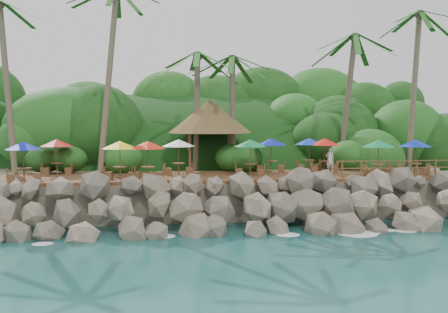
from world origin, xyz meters
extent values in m
plane|color=#19514F|center=(0.00, 0.00, 0.00)|extent=(140.00, 140.00, 0.00)
cube|color=gray|center=(0.00, 16.00, 1.05)|extent=(32.00, 25.20, 2.10)
ellipsoid|color=#143811|center=(0.00, 23.50, 0.00)|extent=(44.80, 28.00, 15.40)
cube|color=brown|center=(0.00, 6.00, 2.20)|extent=(26.00, 5.00, 0.20)
ellipsoid|color=white|center=(-9.00, 0.30, 0.03)|extent=(1.20, 0.80, 0.06)
ellipsoid|color=white|center=(-6.00, 0.30, 0.03)|extent=(1.20, 0.80, 0.06)
ellipsoid|color=white|center=(-3.00, 0.30, 0.03)|extent=(1.20, 0.80, 0.06)
ellipsoid|color=white|center=(0.00, 0.30, 0.03)|extent=(1.20, 0.80, 0.06)
ellipsoid|color=white|center=(3.00, 0.30, 0.03)|extent=(1.20, 0.80, 0.06)
ellipsoid|color=white|center=(6.00, 0.30, 0.03)|extent=(1.20, 0.80, 0.06)
ellipsoid|color=white|center=(9.00, 0.30, 0.03)|extent=(1.20, 0.80, 0.06)
cylinder|color=brown|center=(-12.94, 8.76, 7.58)|extent=(1.48, 1.81, 10.48)
cylinder|color=brown|center=(-6.86, 8.56, 8.14)|extent=(1.43, 2.69, 11.50)
cylinder|color=brown|center=(-1.41, 9.07, 6.04)|extent=(0.64, 0.75, 7.48)
ellipsoid|color=#23601E|center=(-1.41, 9.07, 9.77)|extent=(6.00, 6.00, 2.40)
cylinder|color=brown|center=(0.91, 9.05, 5.94)|extent=(0.51, 0.91, 7.29)
ellipsoid|color=#23601E|center=(0.91, 9.05, 9.58)|extent=(6.00, 6.00, 2.40)
cylinder|color=brown|center=(13.03, 8.53, 7.54)|extent=(1.41, 1.33, 10.44)
ellipsoid|color=#23601E|center=(13.03, 8.53, 12.77)|extent=(6.00, 6.00, 2.40)
cylinder|color=brown|center=(8.66, 9.09, 6.71)|extent=(0.96, 1.49, 8.79)
ellipsoid|color=#23601E|center=(8.66, 9.09, 11.12)|extent=(6.00, 6.00, 2.40)
cylinder|color=brown|center=(-1.91, 8.04, 3.50)|extent=(0.16, 0.16, 2.40)
cylinder|color=brown|center=(0.89, 8.04, 3.50)|extent=(0.16, 0.16, 2.40)
cylinder|color=brown|center=(-1.91, 10.84, 3.50)|extent=(0.16, 0.16, 2.40)
cylinder|color=brown|center=(0.89, 10.84, 3.50)|extent=(0.16, 0.16, 2.40)
cone|color=brown|center=(-0.51, 9.44, 5.80)|extent=(5.46, 5.46, 2.20)
cylinder|color=brown|center=(6.41, 6.92, 2.64)|extent=(0.07, 0.07, 0.68)
cylinder|color=brown|center=(6.41, 6.92, 2.99)|extent=(0.78, 0.78, 0.05)
cylinder|color=brown|center=(6.41, 6.92, 3.32)|extent=(0.05, 0.05, 2.04)
cone|color=red|center=(6.41, 6.92, 4.20)|extent=(1.94, 1.94, 0.42)
cube|color=brown|center=(5.76, 6.91, 2.51)|extent=(0.40, 0.40, 0.43)
cube|color=brown|center=(7.06, 6.94, 2.51)|extent=(0.40, 0.40, 0.43)
cylinder|color=brown|center=(-10.89, 4.40, 2.64)|extent=(0.07, 0.07, 0.68)
cylinder|color=brown|center=(-10.89, 4.40, 2.99)|extent=(0.78, 0.78, 0.05)
cylinder|color=brown|center=(-10.89, 4.40, 3.32)|extent=(0.05, 0.05, 2.04)
cone|color=#0D17B3|center=(-10.89, 4.40, 4.20)|extent=(1.94, 1.94, 0.42)
cube|color=brown|center=(-11.51, 4.24, 2.51)|extent=(0.47, 0.47, 0.43)
cube|color=brown|center=(-10.26, 4.56, 2.51)|extent=(0.47, 0.47, 0.43)
cylinder|color=brown|center=(5.63, 7.60, 2.64)|extent=(0.07, 0.07, 0.68)
cylinder|color=brown|center=(5.63, 7.60, 2.99)|extent=(0.78, 0.78, 0.05)
cylinder|color=brown|center=(5.63, 7.60, 3.32)|extent=(0.05, 0.05, 2.04)
cone|color=#0D31AD|center=(5.63, 7.60, 4.20)|extent=(1.94, 1.94, 0.42)
cube|color=brown|center=(5.01, 7.44, 2.51)|extent=(0.47, 0.47, 0.43)
cube|color=brown|center=(6.26, 7.76, 2.51)|extent=(0.47, 0.47, 0.43)
cylinder|color=brown|center=(8.78, 4.40, 2.64)|extent=(0.07, 0.07, 0.68)
cylinder|color=brown|center=(8.78, 4.40, 2.99)|extent=(0.78, 0.78, 0.05)
cylinder|color=brown|center=(8.78, 4.40, 3.32)|extent=(0.05, 0.05, 2.04)
cone|color=#0D773E|center=(8.78, 4.40, 4.20)|extent=(1.94, 1.94, 0.42)
cube|color=brown|center=(8.15, 4.29, 2.51)|extent=(0.45, 0.45, 0.43)
cube|color=brown|center=(9.42, 4.51, 2.51)|extent=(0.45, 0.45, 0.43)
cylinder|color=brown|center=(-4.37, 4.40, 2.64)|extent=(0.07, 0.07, 0.68)
cylinder|color=brown|center=(-4.37, 4.40, 2.99)|extent=(0.78, 0.78, 0.05)
cylinder|color=brown|center=(-4.37, 4.40, 3.32)|extent=(0.05, 0.05, 2.04)
cone|color=red|center=(-4.37, 4.40, 4.20)|extent=(1.94, 1.94, 0.42)
cube|color=brown|center=(-5.02, 4.46, 2.51)|extent=(0.42, 0.42, 0.43)
cube|color=brown|center=(-3.73, 4.34, 2.51)|extent=(0.42, 0.42, 0.43)
cylinder|color=brown|center=(3.11, 7.36, 2.64)|extent=(0.07, 0.07, 0.68)
cylinder|color=brown|center=(3.11, 7.36, 2.99)|extent=(0.78, 0.78, 0.05)
cylinder|color=brown|center=(3.11, 7.36, 3.32)|extent=(0.05, 0.05, 2.04)
cone|color=#0D14AC|center=(3.11, 7.36, 4.20)|extent=(1.94, 1.94, 0.42)
cube|color=brown|center=(2.49, 7.55, 2.51)|extent=(0.48, 0.48, 0.43)
cube|color=brown|center=(3.73, 7.18, 2.51)|extent=(0.48, 0.48, 0.43)
cylinder|color=brown|center=(-9.84, 7.48, 2.64)|extent=(0.07, 0.07, 0.68)
cylinder|color=brown|center=(-9.84, 7.48, 2.99)|extent=(0.78, 0.78, 0.05)
cylinder|color=brown|center=(-9.84, 7.48, 3.32)|extent=(0.05, 0.05, 2.04)
cone|color=red|center=(-9.84, 7.48, 4.20)|extent=(1.94, 1.94, 0.42)
cube|color=brown|center=(-10.49, 7.48, 2.51)|extent=(0.39, 0.39, 0.43)
cube|color=brown|center=(-9.19, 7.49, 2.51)|extent=(0.39, 0.39, 0.43)
cylinder|color=brown|center=(-5.88, 4.61, 2.64)|extent=(0.07, 0.07, 0.68)
cylinder|color=brown|center=(-5.88, 4.61, 2.99)|extent=(0.78, 0.78, 0.05)
cylinder|color=brown|center=(-5.88, 4.61, 3.32)|extent=(0.05, 0.05, 2.04)
cone|color=yellow|center=(-5.88, 4.61, 4.20)|extent=(1.94, 1.94, 0.42)
cube|color=brown|center=(-6.52, 4.73, 2.51)|extent=(0.45, 0.45, 0.43)
cube|color=brown|center=(-5.25, 4.49, 2.51)|extent=(0.45, 0.45, 0.43)
cylinder|color=brown|center=(1.51, 5.64, 2.64)|extent=(0.07, 0.07, 0.68)
cylinder|color=brown|center=(1.51, 5.64, 2.99)|extent=(0.78, 0.78, 0.05)
cylinder|color=brown|center=(1.51, 5.64, 3.32)|extent=(0.05, 0.05, 2.04)
cone|color=#0D7A39|center=(1.51, 5.64, 4.20)|extent=(1.94, 1.94, 0.42)
cube|color=brown|center=(0.88, 5.80, 2.51)|extent=(0.47, 0.47, 0.43)
cube|color=brown|center=(2.14, 5.49, 2.51)|extent=(0.47, 0.47, 0.43)
cylinder|color=brown|center=(11.14, 4.62, 2.64)|extent=(0.07, 0.07, 0.68)
cylinder|color=brown|center=(11.14, 4.62, 2.99)|extent=(0.78, 0.78, 0.05)
cylinder|color=brown|center=(11.14, 4.62, 3.32)|extent=(0.05, 0.05, 2.04)
cone|color=#0D2AB0|center=(11.14, 4.62, 4.20)|extent=(1.94, 1.94, 0.42)
cube|color=brown|center=(10.49, 4.61, 2.51)|extent=(0.40, 0.40, 0.43)
cube|color=brown|center=(11.79, 4.63, 2.51)|extent=(0.40, 0.40, 0.43)
cylinder|color=brown|center=(-2.66, 6.43, 2.64)|extent=(0.07, 0.07, 0.68)
cylinder|color=brown|center=(-2.66, 6.43, 2.99)|extent=(0.78, 0.78, 0.05)
cylinder|color=brown|center=(-2.66, 6.43, 3.32)|extent=(0.05, 0.05, 2.04)
cone|color=white|center=(-2.66, 6.43, 4.20)|extent=(1.94, 1.94, 0.42)
cube|color=brown|center=(-3.30, 6.33, 2.51)|extent=(0.45, 0.45, 0.43)
cube|color=brown|center=(-2.02, 6.54, 2.51)|extent=(0.45, 0.45, 0.43)
cylinder|color=brown|center=(6.36, 3.65, 2.80)|extent=(0.10, 0.10, 1.00)
cylinder|color=brown|center=(7.46, 3.65, 2.80)|extent=(0.10, 0.10, 1.00)
cylinder|color=brown|center=(8.56, 3.65, 2.80)|extent=(0.10, 0.10, 1.00)
cylinder|color=brown|center=(9.66, 3.65, 2.80)|extent=(0.10, 0.10, 1.00)
cylinder|color=brown|center=(10.76, 3.65, 2.80)|extent=(0.10, 0.10, 1.00)
cylinder|color=brown|center=(11.86, 3.65, 2.80)|extent=(0.10, 0.10, 1.00)
cube|color=brown|center=(10.21, 3.65, 3.25)|extent=(8.30, 0.06, 0.06)
cube|color=brown|center=(10.21, 3.65, 2.85)|extent=(8.30, 0.06, 0.06)
imported|color=silver|center=(6.70, 6.71, 3.09)|extent=(0.61, 0.43, 1.57)
camera|label=1|loc=(-3.35, -22.34, 5.58)|focal=39.04mm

